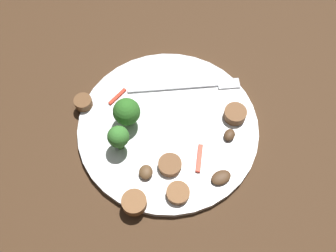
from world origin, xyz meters
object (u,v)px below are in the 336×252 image
object	(u,v)px
mushroom_1	(229,135)
fork	(193,86)
pepper_strip_1	(117,97)
sausage_slice_4	(178,193)
broccoli_floret_0	(127,112)
sausage_slice_1	(170,165)
broccoli_floret_1	(120,139)
mushroom_2	(146,172)
sausage_slice_2	(235,114)
sausage_slice_3	(134,202)
plate	(168,128)
pepper_strip_0	(199,158)
mushroom_0	(221,177)
sausage_slice_0	(83,102)

from	to	relation	value
mushroom_1	fork	bearing A→B (deg)	94.15
pepper_strip_1	sausage_slice_4	bearing A→B (deg)	-85.92
broccoli_floret_0	fork	bearing A→B (deg)	6.42
sausage_slice_1	sausage_slice_4	bearing A→B (deg)	-101.45
broccoli_floret_1	pepper_strip_1	xyz separation A→B (m)	(0.03, 0.09, -0.03)
sausage_slice_1	mushroom_2	xyz separation A→B (m)	(-0.04, 0.01, 0.00)
sausage_slice_2	mushroom_2	xyz separation A→B (m)	(-0.16, -0.02, -0.00)
sausage_slice_3	pepper_strip_1	size ratio (longest dim) A/B	0.98
plate	pepper_strip_0	size ratio (longest dim) A/B	6.39
broccoli_floret_1	pepper_strip_1	distance (m)	0.10
sausage_slice_3	mushroom_1	distance (m)	0.17
sausage_slice_4	mushroom_0	world-z (taller)	sausage_slice_4
sausage_slice_3	broccoli_floret_1	bearing A→B (deg)	78.43
sausage_slice_2	mushroom_2	world-z (taller)	sausage_slice_2
broccoli_floret_1	sausage_slice_0	xyz separation A→B (m)	(-0.02, 0.10, -0.03)
broccoli_floret_0	mushroom_1	bearing A→B (deg)	-35.37
sausage_slice_2	sausage_slice_3	distance (m)	0.20
fork	broccoli_floret_0	size ratio (longest dim) A/B	3.25
broccoli_floret_1	sausage_slice_3	world-z (taller)	broccoli_floret_1
sausage_slice_3	mushroom_0	xyz separation A→B (m)	(0.13, -0.02, -0.00)
mushroom_0	sausage_slice_0	bearing A→B (deg)	122.97
broccoli_floret_0	mushroom_2	xyz separation A→B (m)	(-0.01, -0.09, -0.03)
sausage_slice_1	sausage_slice_3	xyz separation A→B (m)	(-0.07, -0.03, 0.00)
sausage_slice_4	plate	bearing A→B (deg)	70.95
broccoli_floret_1	pepper_strip_0	world-z (taller)	broccoli_floret_1
sausage_slice_0	mushroom_2	size ratio (longest dim) A/B	1.24
broccoli_floret_0	sausage_slice_1	distance (m)	0.10
broccoli_floret_0	sausage_slice_2	xyz separation A→B (m)	(0.15, -0.06, -0.02)
sausage_slice_1	mushroom_0	world-z (taller)	sausage_slice_1
sausage_slice_4	pepper_strip_1	distance (m)	0.19
sausage_slice_2	mushroom_2	bearing A→B (deg)	-171.30
mushroom_0	pepper_strip_0	world-z (taller)	mushroom_0
broccoli_floret_1	mushroom_1	size ratio (longest dim) A/B	2.42
sausage_slice_1	mushroom_0	size ratio (longest dim) A/B	1.13
mushroom_2	pepper_strip_1	bearing A→B (deg)	84.20
sausage_slice_1	sausage_slice_4	distance (m)	0.04
sausage_slice_4	mushroom_0	size ratio (longest dim) A/B	1.09
sausage_slice_1	broccoli_floret_0	bearing A→B (deg)	104.71
sausage_slice_1	mushroom_1	xyz separation A→B (m)	(0.10, 0.00, -0.00)
sausage_slice_4	broccoli_floret_0	bearing A→B (deg)	96.67
sausage_slice_2	sausage_slice_3	bearing A→B (deg)	-163.28
mushroom_1	mushroom_2	xyz separation A→B (m)	(-0.14, 0.00, 0.00)
broccoli_floret_1	mushroom_0	world-z (taller)	broccoli_floret_1
mushroom_0	mushroom_1	distance (m)	0.07
sausage_slice_0	mushroom_1	world-z (taller)	sausage_slice_0
sausage_slice_2	mushroom_0	bearing A→B (deg)	-131.40
mushroom_2	pepper_strip_0	world-z (taller)	mushroom_2
plate	sausage_slice_1	distance (m)	0.07
pepper_strip_1	mushroom_1	bearing A→B (deg)	-48.35
fork	pepper_strip_0	world-z (taller)	same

